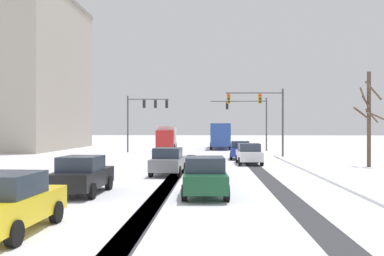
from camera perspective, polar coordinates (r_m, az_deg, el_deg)
name	(u,v)px	position (r m, az deg, el deg)	size (l,w,h in m)	color
wheel_track_left_lane	(176,174)	(25.73, -2.18, -6.24)	(0.72, 36.29, 0.01)	#38383D
wheel_track_right_lane	(263,175)	(25.81, 9.56, -6.22)	(0.97, 36.29, 0.01)	#38383D
wheel_track_center	(177,174)	(25.72, -2.08, -6.24)	(0.79, 36.29, 0.01)	#38383D
sidewalk_kerb_right	(357,177)	(25.29, 21.36, -6.23)	(4.00, 36.29, 0.12)	white
traffic_signal_far_right	(250,114)	(52.33, 7.89, 1.85)	(6.94, 0.60, 6.50)	#47474C
traffic_signal_far_left	(144,111)	(48.78, -6.49, 2.29)	(4.80, 0.60, 6.50)	#47474C
traffic_signal_near_right	(263,109)	(40.21, 9.58, 2.59)	(5.45, 0.54, 6.50)	#47474C
car_blue_lead	(240,150)	(38.19, 6.54, -2.97)	(2.01, 4.19, 1.62)	#233899
car_white_second	(249,154)	(32.79, 7.70, -3.47)	(1.92, 4.14, 1.62)	silver
car_grey_third	(168,161)	(25.28, -3.27, -4.50)	(1.95, 4.16, 1.62)	slate
car_black_fourth	(82,175)	(18.56, -14.65, -6.15)	(1.89, 4.13, 1.62)	black
car_dark_green_fifth	(205,176)	(17.46, 1.73, -6.54)	(1.96, 4.17, 1.62)	#194C2D
car_yellow_cab_sixth	(7,203)	(12.39, -23.68, -9.24)	(1.89, 4.13, 1.62)	yellow
bus_oncoming	(220,134)	(57.45, 3.86, -0.80)	(2.79, 11.03, 3.38)	#284793
box_truck_delivery	(167,137)	(53.33, -3.46, -1.25)	(2.55, 7.49, 3.02)	red
bare_tree_sidewalk_mid	(369,116)	(32.70, 22.77, 1.46)	(1.87, 1.44, 6.84)	brown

